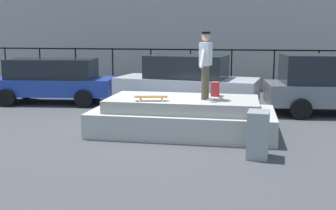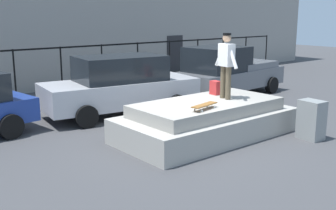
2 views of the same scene
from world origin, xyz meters
The scene contains 11 objects.
ground_plane centered at (0.00, 0.00, 0.00)m, with size 60.00×60.00×0.00m, color #424244.
concrete_ledge centered at (0.71, -0.32, 0.43)m, with size 4.68×2.30×0.93m.
skateboarder centered at (1.28, -0.39, 1.90)m, with size 0.30×0.90×1.69m.
skateboard centered at (0.00, -0.93, 1.03)m, with size 0.84×0.37×0.12m.
backpack centered at (1.50, 0.17, 1.12)m, with size 0.28×0.20×0.38m, color red.
car_blue_hatchback_near centered at (-4.73, 3.38, 0.87)m, with size 4.64×2.36×1.64m.
car_silver_sedan_mid centered at (0.32, 3.10, 0.92)m, with size 4.97×2.59×1.84m.
car_grey_pickup_far centered at (5.16, 3.09, 0.93)m, with size 4.86×2.45×1.90m.
utility_box centered at (2.57, -2.14, 0.50)m, with size 0.44×0.60×0.99m, color gray.
fence_row centered at (0.00, 6.53, 1.29)m, with size 24.06×0.06×1.92m.
warehouse_building centered at (0.00, 11.55, 2.84)m, with size 35.99×6.57×5.67m.
Camera 1 is at (2.25, -10.70, 2.61)m, focal length 43.90 mm.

